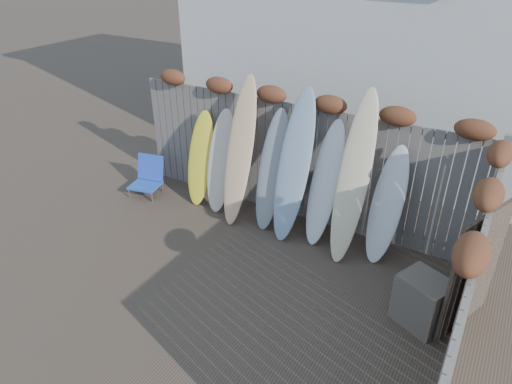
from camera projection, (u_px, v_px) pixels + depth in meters
The scene contains 14 objects.
ground at pixel (212, 292), 6.28m from camera, with size 80.00×80.00×0.00m, color #493A2D.
back_fence at pixel (296, 153), 7.48m from camera, with size 6.05×0.28×2.24m.
right_fence at pixel (464, 293), 4.59m from camera, with size 0.28×4.40×2.24m.
beach_chair at pixel (148, 176), 8.61m from camera, with size 0.63×0.66×0.70m.
wooden_crate at pixel (422, 301), 5.64m from camera, with size 0.58×0.48×0.67m, color #6C5B51.
lattice_panel at pixel (474, 271), 5.40m from camera, with size 0.05×1.09×1.63m, color #2E291C.
surfboard_0 at pixel (200, 159), 8.12m from camera, with size 0.49×0.07×1.72m, color yellow.
surfboard_1 at pixel (221, 161), 7.89m from camera, with size 0.50×0.07×1.83m, color beige.
surfboard_2 at pixel (240, 152), 7.45m from camera, with size 0.46×0.07×2.51m, color #FFD481.
surfboard_3 at pixel (272, 170), 7.37m from camera, with size 0.47×0.07×2.03m, color gray.
surfboard_4 at pixel (294, 166), 7.04m from camera, with size 0.53×0.07×2.46m, color #89A1B9.
surfboard_5 at pixel (325, 184), 6.98m from camera, with size 0.46×0.07×2.01m, color white.
surfboard_6 at pixel (353, 178), 6.54m from camera, with size 0.46×0.07×2.60m, color beige.
surfboard_7 at pixel (387, 206), 6.61m from camera, with size 0.46×0.07×1.81m, color white.
Camera 1 is at (2.97, -3.84, 4.26)m, focal length 32.00 mm.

